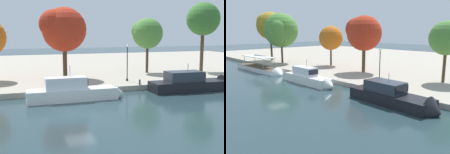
{
  "view_description": "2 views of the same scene",
  "coord_description": "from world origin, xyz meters",
  "views": [
    {
      "loc": [
        -5.84,
        -25.02,
        6.92
      ],
      "look_at": [
        5.94,
        8.39,
        1.67
      ],
      "focal_mm": 48.26,
      "sensor_mm": 36.0,
      "label": 1
    },
    {
      "loc": [
        28.64,
        -15.97,
        7.82
      ],
      "look_at": [
        5.2,
        6.54,
        1.44
      ],
      "focal_mm": 38.19,
      "sensor_mm": 36.0,
      "label": 2
    }
  ],
  "objects": [
    {
      "name": "ground_plane",
      "position": [
        0.0,
        0.0,
        0.0
      ],
      "size": [
        220.0,
        220.0,
        0.0
      ],
      "primitive_type": "plane",
      "color": "#23383D"
    },
    {
      "name": "dock_promenade",
      "position": [
        0.0,
        35.06,
        0.31
      ],
      "size": [
        120.0,
        55.0,
        0.62
      ],
      "primitive_type": "cube",
      "color": "#A39989",
      "rests_on": "ground_plane"
    },
    {
      "name": "motor_yacht_1",
      "position": [
        0.86,
        4.88,
        0.74
      ],
      "size": [
        10.26,
        2.33,
        4.24
      ],
      "rotation": [
        0.0,
        0.0,
        -0.01
      ],
      "color": "silver",
      "rests_on": "ground_plane"
    },
    {
      "name": "motor_yacht_2",
      "position": [
        15.21,
        5.24,
        0.65
      ],
      "size": [
        10.63,
        3.47,
        4.33
      ],
      "rotation": [
        0.0,
        0.0,
        -0.06
      ],
      "color": "black",
      "rests_on": "ground_plane"
    },
    {
      "name": "mooring_bollard_0",
      "position": [
        9.34,
        7.88,
        0.98
      ],
      "size": [
        0.23,
        0.23,
        0.67
      ],
      "color": "#2D2D33",
      "rests_on": "dock_promenade"
    },
    {
      "name": "lamp_post",
      "position": [
        8.96,
        11.02,
        3.26
      ],
      "size": [
        0.34,
        0.34,
        4.75
      ],
      "color": "black",
      "rests_on": "dock_promenade"
    },
    {
      "name": "tree_0",
      "position": [
        15.03,
        18.02,
        6.94
      ],
      "size": [
        4.78,
        4.9,
        8.55
      ],
      "color": "#4C3823",
      "rests_on": "dock_promenade"
    },
    {
      "name": "tree_2",
      "position": [
        1.31,
        16.06,
        7.57
      ],
      "size": [
        6.45,
        6.05,
        9.74
      ],
      "color": "#4C3823",
      "rests_on": "dock_promenade"
    },
    {
      "name": "tree_5",
      "position": [
        23.97,
        16.07,
        9.0
      ],
      "size": [
        5.28,
        5.28,
        11.08
      ],
      "color": "#4C3823",
      "rests_on": "dock_promenade"
    }
  ]
}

